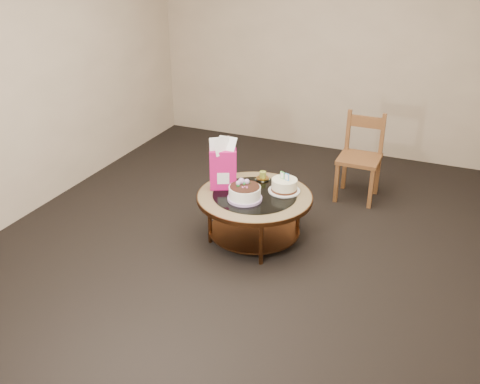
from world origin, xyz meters
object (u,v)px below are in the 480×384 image
at_px(gift_bag, 223,164).
at_px(dining_chair, 360,157).
at_px(decorated_cake, 245,193).
at_px(coffee_table, 255,202).
at_px(cream_cake, 284,185).

relative_size(gift_bag, dining_chair, 0.53).
bearing_deg(decorated_cake, dining_chair, 62.69).
relative_size(coffee_table, decorated_cake, 3.41).
xyz_separation_m(coffee_table, cream_cake, (0.22, 0.16, 0.14)).
xyz_separation_m(decorated_cake, cream_cake, (0.26, 0.29, -0.00)).
relative_size(coffee_table, gift_bag, 2.18).
bearing_deg(gift_bag, decorated_cake, -53.39).
bearing_deg(coffee_table, gift_bag, 176.34).
xyz_separation_m(gift_bag, dining_chair, (0.98, 1.23, -0.24)).
bearing_deg(cream_cake, gift_bag, -143.96).
height_order(gift_bag, dining_chair, gift_bag).
distance_m(coffee_table, dining_chair, 1.42).
bearing_deg(gift_bag, dining_chair, 26.52).
xyz_separation_m(coffee_table, dining_chair, (0.67, 1.25, 0.07)).
bearing_deg(decorated_cake, cream_cake, 47.98).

